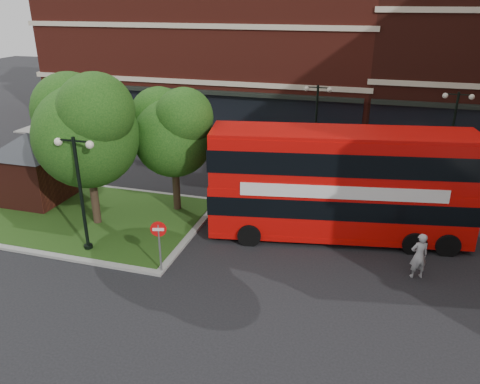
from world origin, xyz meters
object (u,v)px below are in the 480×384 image
(woman, at_px, (419,256))
(car_silver, at_px, (276,148))
(car_white, at_px, (430,158))
(bus, at_px, (340,178))

(woman, distance_m, car_silver, 14.98)
(woman, distance_m, car_white, 13.16)
(woman, bearing_deg, car_white, -116.85)
(bus, xyz_separation_m, car_silver, (-4.94, 9.95, -2.04))
(woman, xyz_separation_m, car_white, (1.41, 13.09, -0.14))
(bus, xyz_separation_m, car_white, (4.73, 10.54, -2.01))
(car_white, bearing_deg, woman, 170.82)
(bus, distance_m, car_white, 11.72)
(bus, distance_m, woman, 4.58)
(bus, height_order, car_white, bus)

